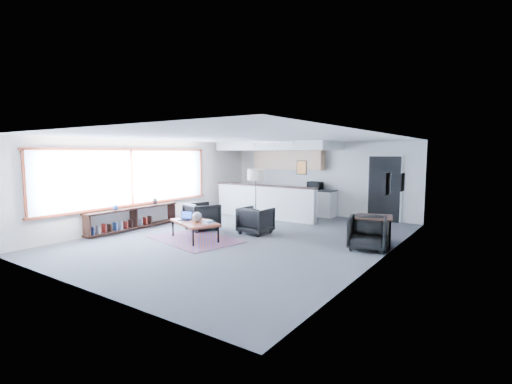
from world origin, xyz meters
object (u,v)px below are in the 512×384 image
Objects in this scene: ceramic_pot at (197,217)px; dining_chair_near at (367,234)px; armchair_right at (256,219)px; coffee_table at (195,223)px; armchair_left at (202,215)px; dining_table at (374,219)px; floor_lamp at (256,177)px; book_stack at (208,222)px; dining_chair_far at (375,230)px; laptop at (186,217)px; microwave at (315,185)px.

ceramic_pot is 0.35× the size of dining_chair_near.
armchair_right is 1.12× the size of dining_chair_near.
coffee_table is 2.01× the size of armchair_right.
armchair_left reaches higher than dining_table.
ceramic_pot is 1.68m from armchair_right.
floor_lamp reaches higher than coffee_table.
dining_chair_near reaches higher than coffee_table.
dining_chair_far is (3.39, 2.39, -0.21)m from book_stack.
armchair_right is 3.06m from dining_chair_near.
armchair_left reaches higher than coffee_table.
armchair_right reaches higher than ceramic_pot.
book_stack is at bearing 23.45° from coffee_table.
laptop is 0.81m from book_stack.
coffee_table is 4.36× the size of laptop.
book_stack is 0.64× the size of microwave.
dining_chair_far is (3.76, 2.40, -0.30)m from ceramic_pot.
dining_chair_near is at bearing -44.49° from microwave.
microwave is (-3.02, 3.54, 0.74)m from dining_chair_near.
microwave reaches higher than ceramic_pot.
laptop is at bearing 177.79° from book_stack.
coffee_table is 0.46m from book_stack.
dining_chair_near is at bearing 43.61° from coffee_table.
book_stack is 1.49m from armchair_left.
laptop is 1.18× the size of book_stack.
coffee_table is 5.16× the size of book_stack.
ceramic_pot is (0.09, -0.00, 0.16)m from coffee_table.
ceramic_pot is at bearing -152.43° from dining_table.
dining_chair_far is (3.85, 2.40, -0.14)m from coffee_table.
dining_chair_far is at bearing -140.89° from armchair_left.
floor_lamp is at bearing 105.13° from coffee_table.
armchair_right is 1.64× the size of microwave.
dining_chair_near is at bearing -90.00° from dining_table.
coffee_table is 1.89× the size of armchair_left.
floor_lamp is (0.29, 2.32, 1.06)m from coffee_table.
armchair_left is 4.72m from dining_table.
dining_chair_near reaches higher than laptop.
armchair_left is (-0.31, 0.95, -0.10)m from laptop.
armchair_left is at bearing 173.23° from dining_chair_near.
dining_chair_far is at bearing 82.59° from dining_chair_near.
floor_lamp is 2.86m from microwave.
dining_chair_near is at bearing -151.48° from armchair_left.
dining_table is at bearing -40.42° from microwave.
dining_chair_near is (3.65, -0.79, -1.14)m from floor_lamp.
armchair_right is 1.51m from floor_lamp.
microwave is (0.63, 2.76, -0.40)m from floor_lamp.
floor_lamp is 3.75m from dining_chair_far.
ceramic_pot is 0.25× the size of dining_table.
book_stack is 4.16m from dining_chair_far.
armchair_right is 3.68m from microwave.
floor_lamp is (0.20, 2.33, 0.90)m from ceramic_pot.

